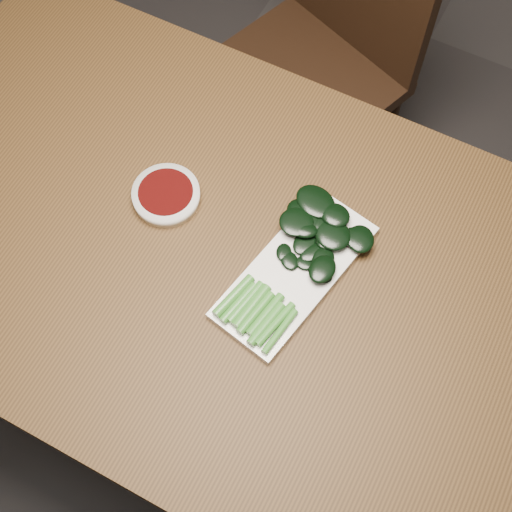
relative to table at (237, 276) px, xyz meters
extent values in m
plane|color=#302D2D|center=(0.00, 0.00, -0.68)|extent=(6.00, 6.00, 0.00)
cube|color=#452C13|center=(0.00, 0.00, 0.05)|extent=(1.40, 0.80, 0.04)
cylinder|color=#452C13|center=(-0.64, 0.34, -0.32)|extent=(0.05, 0.05, 0.71)
cube|color=black|center=(-0.18, 0.62, -0.25)|extent=(0.53, 0.53, 0.04)
cylinder|color=black|center=(-0.40, 0.52, -0.47)|extent=(0.04, 0.04, 0.41)
cylinder|color=black|center=(-0.07, 0.40, -0.47)|extent=(0.04, 0.04, 0.41)
cylinder|color=black|center=(-0.28, 0.85, -0.47)|extent=(0.04, 0.04, 0.41)
cylinder|color=black|center=(0.05, 0.73, -0.47)|extent=(0.04, 0.04, 0.41)
cylinder|color=white|center=(-0.16, 0.05, 0.08)|extent=(0.12, 0.12, 0.03)
cylinder|color=#3E0705|center=(-0.16, 0.05, 0.10)|extent=(0.10, 0.10, 0.00)
cube|color=white|center=(0.10, 0.02, 0.08)|extent=(0.18, 0.32, 0.01)
cylinder|color=#3F832D|center=(0.03, -0.07, 0.09)|extent=(0.04, 0.09, 0.02)
cylinder|color=#3F832D|center=(0.05, -0.08, 0.09)|extent=(0.03, 0.08, 0.01)
cylinder|color=#3F832D|center=(0.05, -0.07, 0.09)|extent=(0.03, 0.09, 0.01)
cylinder|color=#3F832D|center=(0.07, -0.07, 0.09)|extent=(0.03, 0.09, 0.02)
cylinder|color=#3F832D|center=(0.08, -0.08, 0.09)|extent=(0.03, 0.09, 0.01)
cylinder|color=#3F832D|center=(0.09, -0.07, 0.09)|extent=(0.03, 0.09, 0.02)
cylinder|color=#3F832D|center=(0.10, -0.09, 0.09)|extent=(0.03, 0.09, 0.01)
cylinder|color=#3F832D|center=(0.11, -0.08, 0.09)|extent=(0.03, 0.09, 0.01)
cylinder|color=#3F832D|center=(0.13, -0.09, 0.09)|extent=(0.02, 0.09, 0.01)
ellipsoid|color=black|center=(0.08, 0.14, 0.11)|extent=(0.09, 0.08, 0.01)
ellipsoid|color=black|center=(0.08, 0.09, 0.10)|extent=(0.05, 0.04, 0.01)
ellipsoid|color=black|center=(0.13, 0.10, 0.10)|extent=(0.08, 0.08, 0.01)
ellipsoid|color=black|center=(0.14, 0.04, 0.10)|extent=(0.05, 0.06, 0.01)
ellipsoid|color=black|center=(0.12, 0.06, 0.09)|extent=(0.06, 0.06, 0.01)
ellipsoid|color=black|center=(0.12, 0.13, 0.11)|extent=(0.06, 0.05, 0.01)
ellipsoid|color=black|center=(0.17, 0.11, 0.10)|extent=(0.06, 0.06, 0.01)
ellipsoid|color=black|center=(0.07, 0.11, 0.10)|extent=(0.09, 0.08, 0.01)
ellipsoid|color=black|center=(0.13, 0.06, 0.09)|extent=(0.05, 0.06, 0.01)
ellipsoid|color=black|center=(0.13, 0.10, 0.10)|extent=(0.06, 0.07, 0.01)
ellipsoid|color=black|center=(0.06, 0.09, 0.11)|extent=(0.08, 0.08, 0.01)
ellipsoid|color=black|center=(0.17, 0.12, 0.10)|extent=(0.06, 0.07, 0.01)
ellipsoid|color=black|center=(0.10, 0.11, 0.10)|extent=(0.08, 0.06, 0.01)
ellipsoid|color=black|center=(0.09, 0.13, 0.09)|extent=(0.07, 0.08, 0.01)
ellipsoid|color=black|center=(0.09, 0.07, 0.09)|extent=(0.04, 0.05, 0.01)
ellipsoid|color=black|center=(0.07, 0.04, 0.09)|extent=(0.04, 0.04, 0.01)
ellipsoid|color=black|center=(0.11, 0.04, 0.09)|extent=(0.03, 0.02, 0.01)
ellipsoid|color=black|center=(0.08, 0.03, 0.09)|extent=(0.05, 0.04, 0.01)
ellipsoid|color=black|center=(0.14, 0.03, 0.09)|extent=(0.04, 0.04, 0.01)
camera|label=1|loc=(0.27, -0.44, 1.15)|focal=50.00mm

